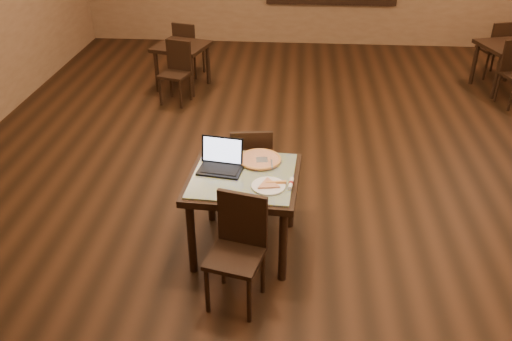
# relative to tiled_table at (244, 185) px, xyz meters

# --- Properties ---
(ground) EXTENTS (10.00, 10.00, 0.00)m
(ground) POSITION_rel_tiled_table_xyz_m (0.49, 1.21, -0.66)
(ground) COLOR black
(ground) RESTS_ON ground
(tiled_table) EXTENTS (0.97, 0.97, 0.76)m
(tiled_table) POSITION_rel_tiled_table_xyz_m (0.00, 0.00, 0.00)
(tiled_table) COLOR black
(tiled_table) RESTS_ON ground
(chair_main_near) EXTENTS (0.48, 0.48, 0.91)m
(chair_main_near) POSITION_rel_tiled_table_xyz_m (0.02, -0.62, -0.14)
(chair_main_near) COLOR black
(chair_main_near) RESTS_ON ground
(chair_main_far) EXTENTS (0.44, 0.44, 0.90)m
(chair_main_far) POSITION_rel_tiled_table_xyz_m (0.01, 0.62, -0.15)
(chair_main_far) COLOR black
(chair_main_far) RESTS_ON ground
(laptop) EXTENTS (0.40, 0.34, 0.25)m
(laptop) POSITION_rel_tiled_table_xyz_m (-0.20, 0.11, 0.17)
(laptop) COLOR black
(laptop) RESTS_ON tiled_table
(plate) EXTENTS (0.28, 0.28, 0.02)m
(plate) POSITION_rel_tiled_table_xyz_m (0.22, -0.18, 0.11)
(plate) COLOR white
(plate) RESTS_ON tiled_table
(pizza_slice) EXTENTS (0.24, 0.24, 0.02)m
(pizza_slice) POSITION_rel_tiled_table_xyz_m (0.22, -0.18, 0.13)
(pizza_slice) COLOR beige
(pizza_slice) RESTS_ON plate
(pizza_pan) EXTENTS (0.33, 0.33, 0.01)m
(pizza_pan) POSITION_rel_tiled_table_xyz_m (0.12, 0.24, 0.11)
(pizza_pan) COLOR silver
(pizza_pan) RESTS_ON tiled_table
(pizza_whole) EXTENTS (0.38, 0.38, 0.03)m
(pizza_whole) POSITION_rel_tiled_table_xyz_m (0.12, 0.24, 0.12)
(pizza_whole) COLOR beige
(pizza_whole) RESTS_ON pizza_pan
(spatula) EXTENTS (0.13, 0.25, 0.01)m
(spatula) POSITION_rel_tiled_table_xyz_m (0.14, 0.22, 0.13)
(spatula) COLOR silver
(spatula) RESTS_ON pizza_whole
(napkin_roll) EXTENTS (0.05, 0.16, 0.04)m
(napkin_roll) POSITION_rel_tiled_table_xyz_m (0.40, -0.14, 0.12)
(napkin_roll) COLOR white
(napkin_roll) RESTS_ON tiled_table
(other_table_a) EXTENTS (0.92, 0.92, 0.69)m
(other_table_a) POSITION_rel_tiled_table_xyz_m (3.49, 4.10, -0.08)
(other_table_a) COLOR black
(other_table_a) RESTS_ON ground
(other_table_a_chair_far) EXTENTS (0.48, 0.48, 0.90)m
(other_table_a_chair_far) POSITION_rel_tiled_table_xyz_m (3.51, 4.63, -0.15)
(other_table_a_chair_far) COLOR black
(other_table_a_chair_far) RESTS_ON ground
(other_table_b) EXTENTS (0.88, 0.88, 0.67)m
(other_table_b) POSITION_rel_tiled_table_xyz_m (-1.29, 3.81, -0.11)
(other_table_b) COLOR black
(other_table_b) RESTS_ON ground
(other_table_b_chair_near) EXTENTS (0.46, 0.46, 0.86)m
(other_table_b_chair_near) POSITION_rel_tiled_table_xyz_m (-1.27, 3.30, -0.17)
(other_table_b_chair_near) COLOR black
(other_table_b_chair_near) RESTS_ON ground
(other_table_b_chair_far) EXTENTS (0.46, 0.46, 0.86)m
(other_table_b_chair_far) POSITION_rel_tiled_table_xyz_m (-1.31, 4.31, -0.17)
(other_table_b_chair_far) COLOR black
(other_table_b_chair_far) RESTS_ON ground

